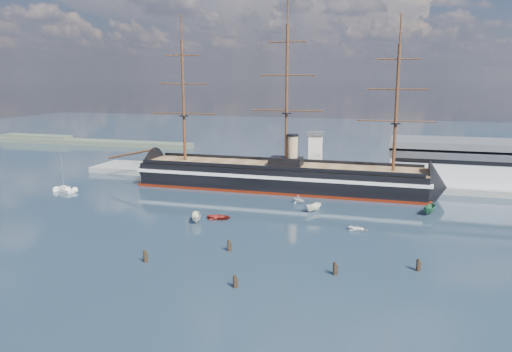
# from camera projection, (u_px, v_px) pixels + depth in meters

# --- Properties ---
(ground) EXTENTS (600.00, 600.00, 0.00)m
(ground) POSITION_uv_depth(u_px,v_px,m) (282.00, 206.00, 135.78)
(ground) COLOR #202D3C
(ground) RESTS_ON ground
(quay) EXTENTS (180.00, 18.00, 2.00)m
(quay) POSITION_uv_depth(u_px,v_px,m) (337.00, 182.00, 166.79)
(quay) COLOR slate
(quay) RESTS_ON ground
(warehouse) EXTENTS (63.00, 21.00, 11.60)m
(warehouse) POSITION_uv_depth(u_px,v_px,m) (494.00, 164.00, 155.48)
(warehouse) COLOR #B7BABC
(warehouse) RESTS_ON ground
(quay_tower) EXTENTS (5.00, 5.00, 15.00)m
(quay_tower) POSITION_uv_depth(u_px,v_px,m) (315.00, 154.00, 164.05)
(quay_tower) COLOR silver
(quay_tower) RESTS_ON ground
(shoreline) EXTENTS (120.00, 10.00, 4.00)m
(shoreline) POSITION_uv_depth(u_px,v_px,m) (69.00, 141.00, 263.98)
(shoreline) COLOR #3F4C38
(shoreline) RESTS_ON ground
(warship) EXTENTS (112.91, 16.58, 53.94)m
(warship) POSITION_uv_depth(u_px,v_px,m) (274.00, 176.00, 155.91)
(warship) COLOR black
(warship) RESTS_ON ground
(sailboat) EXTENTS (7.41, 4.89, 11.49)m
(sailboat) POSITION_uv_depth(u_px,v_px,m) (65.00, 189.00, 153.08)
(sailboat) COLOR silver
(sailboat) RESTS_ON ground
(motorboat_a) EXTENTS (7.37, 4.88, 2.77)m
(motorboat_a) POSITION_uv_depth(u_px,v_px,m) (197.00, 222.00, 120.80)
(motorboat_a) COLOR white
(motorboat_a) RESTS_ON ground
(motorboat_b) EXTENTS (1.84, 3.80, 1.71)m
(motorboat_b) POSITION_uv_depth(u_px,v_px,m) (219.00, 219.00, 123.35)
(motorboat_b) COLOR #A1281E
(motorboat_b) RESTS_ON ground
(motorboat_c) EXTENTS (6.74, 5.15, 2.56)m
(motorboat_c) POSITION_uv_depth(u_px,v_px,m) (313.00, 211.00, 130.59)
(motorboat_c) COLOR white
(motorboat_c) RESTS_ON ground
(motorboat_d) EXTENTS (6.36, 7.14, 2.47)m
(motorboat_d) POSITION_uv_depth(u_px,v_px,m) (298.00, 203.00, 139.13)
(motorboat_d) COLOR silver
(motorboat_d) RESTS_ON ground
(motorboat_e) EXTENTS (1.95, 3.18, 1.39)m
(motorboat_e) POSITION_uv_depth(u_px,v_px,m) (358.00, 231.00, 113.99)
(motorboat_e) COLOR silver
(motorboat_e) RESTS_ON ground
(motorboat_f) EXTENTS (7.65, 4.69, 2.88)m
(motorboat_f) POSITION_uv_depth(u_px,v_px,m) (429.00, 214.00, 128.02)
(motorboat_f) COLOR #225A38
(motorboat_f) RESTS_ON ground
(piling_near_left) EXTENTS (0.64, 0.64, 3.12)m
(piling_near_left) POSITION_uv_depth(u_px,v_px,m) (145.00, 262.00, 94.64)
(piling_near_left) COLOR black
(piling_near_left) RESTS_ON ground
(piling_near_mid) EXTENTS (0.64, 0.64, 2.84)m
(piling_near_mid) POSITION_uv_depth(u_px,v_px,m) (235.00, 287.00, 83.23)
(piling_near_mid) COLOR black
(piling_near_mid) RESTS_ON ground
(piling_near_right) EXTENTS (0.64, 0.64, 3.12)m
(piling_near_right) POSITION_uv_depth(u_px,v_px,m) (334.00, 275.00, 88.53)
(piling_near_right) COLOR black
(piling_near_right) RESTS_ON ground
(piling_far_right) EXTENTS (0.64, 0.64, 2.96)m
(piling_far_right) POSITION_uv_depth(u_px,v_px,m) (418.00, 271.00, 90.41)
(piling_far_right) COLOR black
(piling_far_right) RESTS_ON ground
(piling_extra) EXTENTS (0.64, 0.64, 3.03)m
(piling_extra) POSITION_uv_depth(u_px,v_px,m) (229.00, 251.00, 100.77)
(piling_extra) COLOR black
(piling_extra) RESTS_ON ground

